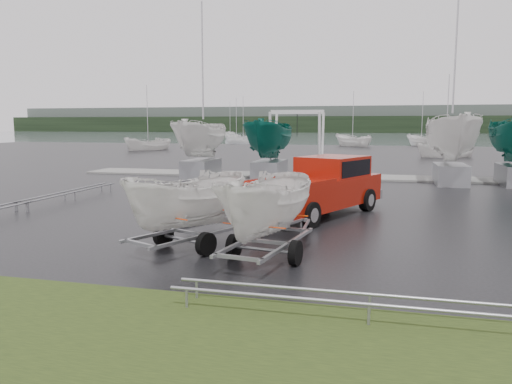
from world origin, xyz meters
name	(u,v)px	position (x,y,z in m)	size (l,w,h in m)	color
ground_plane	(266,213)	(0.00, 0.00, 0.00)	(120.00, 120.00, 0.00)	black
lake	(364,138)	(0.00, 100.00, -0.01)	(300.00, 300.00, 0.00)	slate
grass_verge	(111,330)	(0.00, -11.00, 0.00)	(40.00, 40.00, 0.00)	#223113
dock	(313,176)	(0.00, 13.00, 0.05)	(30.00, 3.00, 0.12)	gray
treeline	(372,124)	(0.00, 170.00, 3.00)	(300.00, 8.00, 6.00)	black
far_hill	(372,119)	(0.00, 178.00, 5.00)	(300.00, 6.00, 10.00)	#4C5651
pickup_truck	(322,185)	(2.03, 0.24, 1.09)	(4.52, 6.57, 2.08)	maroon
trailer_hitched	(188,154)	(-0.72, -5.81, 2.51)	(2.56, 3.77, 4.61)	gray
trailer_parked	(267,153)	(1.49, -6.29, 2.59)	(1.89, 3.75, 4.77)	gray
boat_hoist	(297,134)	(-1.05, 13.00, 2.67)	(3.30, 2.18, 4.12)	silver
keelboat_0	(200,115)	(-6.66, 11.00, 3.79)	(2.39, 3.20, 10.56)	gray
keelboat_1	(270,115)	(-2.39, 11.20, 3.82)	(2.41, 3.20, 7.50)	gray
keelboat_2	(454,105)	(7.77, 11.00, 4.26)	(2.67, 3.20, 10.85)	gray
mast_rack_0	(70,192)	(-9.00, 1.00, 0.35)	(0.56, 6.50, 0.06)	gray
mast_rack_2	(369,299)	(4.00, -9.50, 0.35)	(7.00, 0.56, 0.06)	gray
moored_boat_0	(148,150)	(-24.32, 39.52, 0.00)	(3.48, 3.50, 11.33)	silver
moored_boat_1	(352,146)	(-0.19, 56.81, 0.00)	(3.98, 3.99, 11.70)	silver
moored_boat_2	(445,157)	(10.13, 34.23, 0.01)	(2.65, 2.61, 10.83)	silver
moored_boat_4	(243,143)	(-19.41, 66.03, 0.00)	(3.54, 3.53, 11.28)	silver
moored_boat_5	(421,146)	(9.70, 60.65, 0.00)	(3.56, 3.59, 11.48)	silver
moored_boat_6	(230,139)	(-28.63, 88.15, 0.01)	(3.09, 3.13, 11.21)	silver
moored_boat_7	(236,141)	(-22.40, 71.96, 0.01)	(2.61, 2.65, 10.78)	silver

